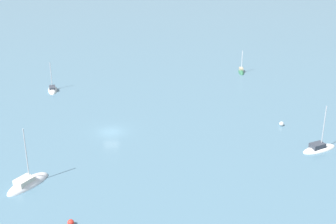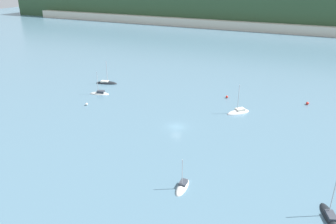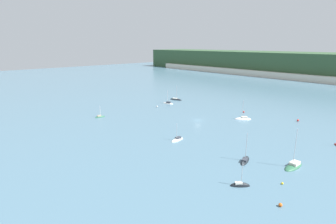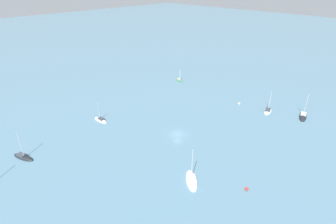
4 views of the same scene
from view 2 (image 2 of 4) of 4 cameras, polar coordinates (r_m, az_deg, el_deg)
name	(u,v)px [view 2 (image 2 of 4)]	position (r m, az deg, el deg)	size (l,w,h in m)	color
ground_plane	(176,127)	(84.57, 1.45, -2.58)	(600.00, 600.00, 0.00)	slate
hillside_ridge	(282,9)	(267.38, 19.21, 16.51)	(468.74, 61.56, 23.51)	#335133
shore_town_strip	(273,28)	(234.62, 17.85, 13.74)	(398.43, 6.00, 5.87)	beige
sailboat_0	(238,113)	(94.90, 12.15, -0.10)	(6.59, 6.98, 9.44)	silver
sailboat_3	(329,216)	(61.70, 26.26, -16.00)	(4.06, 6.97, 9.08)	black
sailboat_4	(182,187)	(62.13, 2.54, -12.93)	(2.20, 5.78, 6.93)	white
sailboat_7	(107,83)	(119.93, -10.66, 4.92)	(8.05, 4.38, 9.33)	black
sailboat_8	(100,94)	(109.74, -11.82, 3.15)	(6.72, 3.92, 8.18)	white
mooring_buoy_0	(227,97)	(105.55, 10.22, 2.62)	(0.80, 0.80, 0.80)	red
mooring_buoy_2	(87,104)	(101.01, -14.00, 1.34)	(0.78, 0.78, 0.78)	white
mooring_buoy_3	(307,103)	(107.06, 23.11, 1.40)	(0.89, 0.89, 0.89)	red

